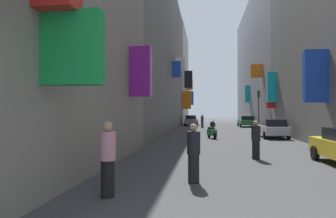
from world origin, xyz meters
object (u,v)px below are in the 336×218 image
pedestrian_near_right (194,153)px  traffic_light_near_corner (259,103)px  scooter_green (212,132)px  scooter_orange (196,121)px  pedestrian_mid_street (202,121)px  parked_car_green (246,121)px  scooter_black (213,125)px  parked_car_silver (273,128)px  parked_car_grey (191,120)px  pedestrian_crossing (108,159)px  pedestrian_far_away (256,140)px

pedestrian_near_right → traffic_light_near_corner: 27.66m
scooter_green → scooter_orange: same height
traffic_light_near_corner → pedestrian_mid_street: bearing=151.0°
parked_car_green → scooter_black: parked_car_green is taller
parked_car_silver → scooter_orange: parked_car_silver is taller
parked_car_grey → pedestrian_crossing: bearing=-90.2°
scooter_green → parked_car_silver: bearing=14.0°
scooter_orange → scooter_green: bearing=-85.7°
scooter_green → scooter_black: same height
scooter_black → pedestrian_mid_street: bearing=126.7°
parked_car_grey → pedestrian_crossing: 37.77m
pedestrian_near_right → pedestrian_far_away: size_ratio=1.02×
pedestrian_mid_street → scooter_green: bearing=-86.8°
parked_car_green → traffic_light_near_corner: size_ratio=1.00×
pedestrian_mid_street → pedestrian_far_away: 25.91m
parked_car_silver → scooter_green: size_ratio=2.23×
pedestrian_mid_street → parked_car_silver: bearing=-69.1°
pedestrian_mid_street → pedestrian_near_right: bearing=-89.9°
scooter_orange → pedestrian_far_away: pedestrian_far_away is taller
parked_car_grey → parked_car_silver: 21.67m
traffic_light_near_corner → scooter_green: bearing=-114.4°
parked_car_green → scooter_orange: bearing=132.1°
pedestrian_crossing → scooter_black: bearing=84.0°
scooter_green → pedestrian_far_away: pedestrian_far_away is taller
parked_car_silver → pedestrian_far_away: size_ratio=2.47×
scooter_orange → pedestrian_mid_street: size_ratio=1.05×
scooter_orange → pedestrian_near_right: (1.18, -40.81, 0.38)m
parked_car_green → scooter_black: 6.37m
pedestrian_crossing → pedestrian_far_away: pedestrian_crossing is taller
scooter_green → scooter_black: 14.14m
pedestrian_crossing → pedestrian_mid_street: pedestrian_crossing is taller
scooter_green → scooter_orange: bearing=94.3°
pedestrian_crossing → pedestrian_mid_street: bearing=86.6°
scooter_orange → traffic_light_near_corner: traffic_light_near_corner is taller
parked_car_grey → parked_car_silver: parked_car_grey is taller
scooter_green → pedestrian_far_away: (1.65, -9.90, 0.36)m
pedestrian_near_right → parked_car_silver: bearing=70.6°
parked_car_grey → pedestrian_mid_street: (1.73, -5.69, 0.06)m
scooter_green → traffic_light_near_corner: traffic_light_near_corner is taller
scooter_orange → pedestrian_mid_street: pedestrian_mid_street is taller
pedestrian_near_right → pedestrian_far_away: bearing=61.9°
scooter_black → pedestrian_crossing: 30.51m
pedestrian_mid_street → scooter_black: bearing=-53.3°
parked_car_grey → pedestrian_near_right: size_ratio=2.39×
parked_car_grey → pedestrian_far_away: bearing=-82.3°
scooter_green → pedestrian_crossing: 16.45m
pedestrian_far_away → pedestrian_crossing: bearing=-125.1°
scooter_black → pedestrian_crossing: bearing=-96.0°
scooter_green → pedestrian_near_right: pedestrian_near_right is taller
pedestrian_near_right → scooter_black: bearing=87.6°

